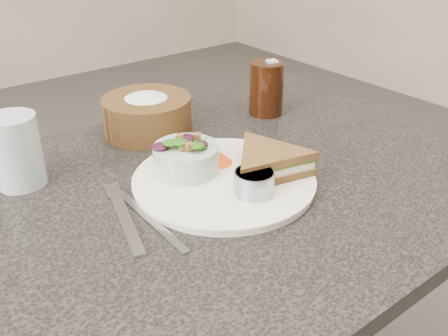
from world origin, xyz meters
TOP-DOWN VIEW (x-y plane):
  - dinner_plate at (-0.00, -0.01)m, footprint 0.29×0.29m
  - sandwich at (0.06, -0.05)m, footprint 0.20×0.20m
  - salad_bowl at (-0.04, 0.04)m, footprint 0.13×0.13m
  - dressing_ramekin at (0.00, -0.08)m, footprint 0.07×0.07m
  - orange_wedge at (0.02, 0.04)m, footprint 0.08×0.08m
  - fork at (-0.18, -0.01)m, footprint 0.07×0.18m
  - knife at (-0.15, -0.03)m, footprint 0.02×0.20m
  - bread_basket at (0.01, 0.25)m, footprint 0.20×0.20m
  - cola_glass at (0.26, 0.17)m, footprint 0.09×0.09m
  - water_glass at (-0.26, 0.19)m, footprint 0.08×0.08m

SIDE VIEW (x-z plane):
  - knife at x=-0.15m, z-range 0.75..0.75m
  - fork at x=-0.18m, z-range 0.75..0.75m
  - dinner_plate at x=0.00m, z-range 0.75..0.76m
  - orange_wedge at x=0.02m, z-range 0.76..0.79m
  - dressing_ramekin at x=0.00m, z-range 0.76..0.80m
  - sandwich at x=0.06m, z-range 0.76..0.81m
  - salad_bowl at x=-0.04m, z-range 0.76..0.83m
  - bread_basket at x=0.01m, z-range 0.75..0.85m
  - water_glass at x=-0.26m, z-range 0.75..0.87m
  - cola_glass at x=0.26m, z-range 0.75..0.87m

